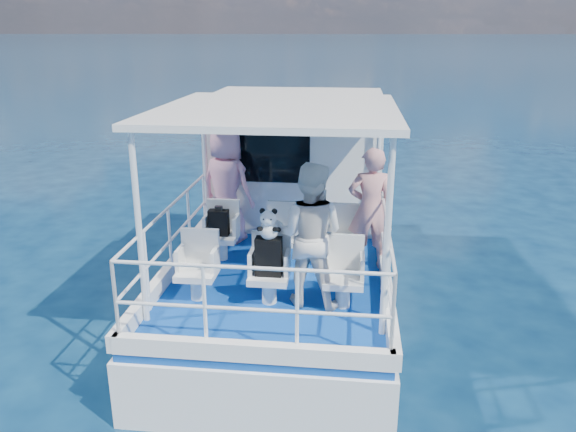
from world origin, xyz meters
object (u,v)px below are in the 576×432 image
object	(u,v)px
passenger_port_fwd	(226,185)
panda	(269,224)
backpack_center	(269,256)
passenger_stbd_aft	(310,235)

from	to	relation	value
passenger_port_fwd	panda	distance (m)	2.35
backpack_center	panda	world-z (taller)	panda
passenger_stbd_aft	panda	bearing A→B (deg)	22.76
backpack_center	panda	size ratio (longest dim) A/B	1.27
passenger_port_fwd	panda	size ratio (longest dim) A/B	4.89
passenger_port_fwd	backpack_center	distance (m)	2.35
panda	passenger_port_fwd	bearing A→B (deg)	114.76
passenger_stbd_aft	backpack_center	xyz separation A→B (m)	(-0.48, -0.08, -0.27)
passenger_port_fwd	backpack_center	bearing A→B (deg)	137.54
passenger_port_fwd	backpack_center	world-z (taller)	passenger_port_fwd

